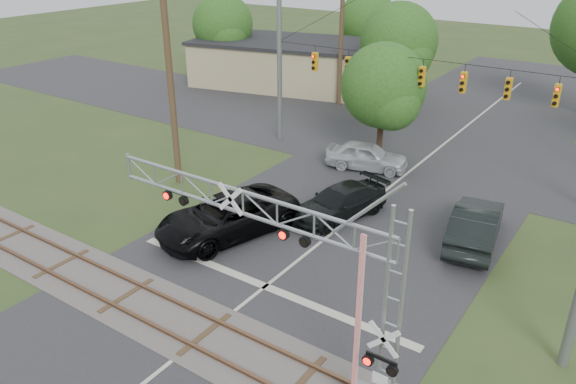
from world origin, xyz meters
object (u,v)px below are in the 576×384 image
Objects in this scene: car_dark at (339,203)px; commercial_building at (291,63)px; pickup_black at (227,216)px; traffic_signal_span at (438,75)px; sedan_silver at (367,156)px; crossing_gantry at (294,270)px.

commercial_building is at bearing 145.66° from car_dark.
traffic_signal_span is at bearing 85.27° from pickup_black.
pickup_black is 5.50m from car_dark.
traffic_signal_span reaches higher than car_dark.
sedan_silver is at bearing -155.68° from traffic_signal_span.
crossing_gantry reaches higher than sedan_silver.
car_dark is at bearing -100.78° from traffic_signal_span.
crossing_gantry is 1.47× the size of pickup_black.
pickup_black is 1.41× the size of sedan_silver.
traffic_signal_span reaches higher than sedan_silver.
crossing_gantry is 10.63m from pickup_black.
traffic_signal_span is at bearing -47.65° from commercial_building.
pickup_black is 10.73m from sedan_silver.
commercial_building is at bearing 145.11° from traffic_signal_span.
commercial_building is at bearing 124.17° from crossing_gantry.
pickup_black is at bearing 156.71° from sedan_silver.
commercial_building is (-17.89, 12.48, -3.71)m from traffic_signal_span.
traffic_signal_span is 2.90× the size of pickup_black.
commercial_building reaches higher than sedan_silver.
pickup_black is 0.36× the size of commercial_building.
pickup_black is (-7.87, 6.32, -3.35)m from crossing_gantry.
crossing_gantry is 18.66m from traffic_signal_span.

